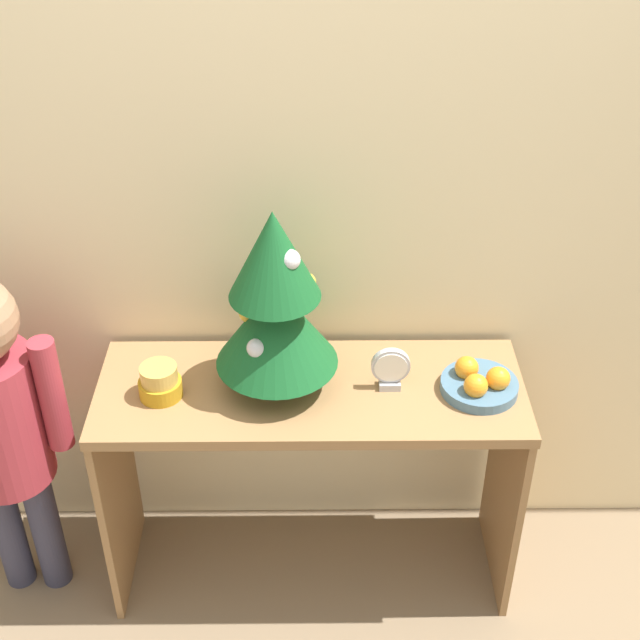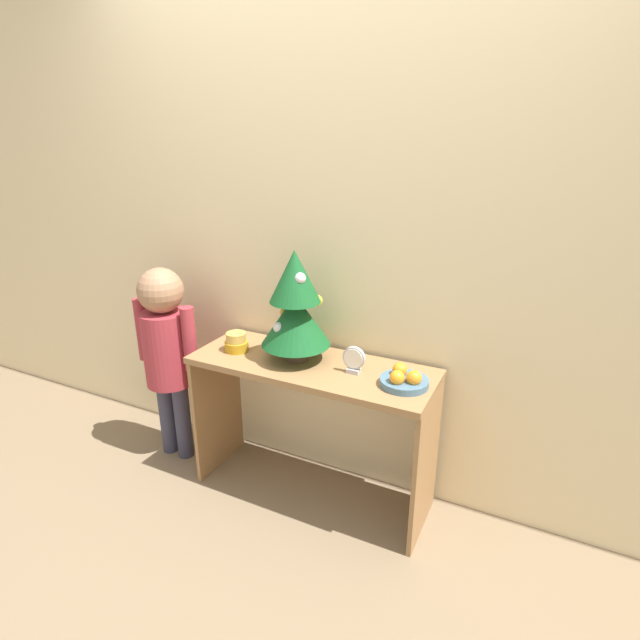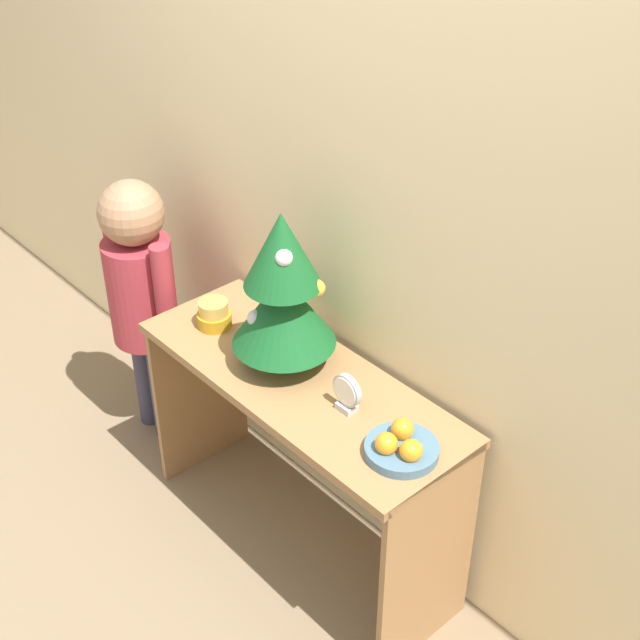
# 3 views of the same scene
# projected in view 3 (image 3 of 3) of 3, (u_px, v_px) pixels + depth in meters

# --- Properties ---
(ground_plane) EXTENTS (12.00, 12.00, 0.00)m
(ground_plane) POSITION_uv_depth(u_px,v_px,m) (255.00, 570.00, 2.93)
(ground_plane) COLOR #7A664C
(back_wall) EXTENTS (7.00, 0.05, 2.50)m
(back_wall) POSITION_uv_depth(u_px,v_px,m) (365.00, 183.00, 2.48)
(back_wall) COLOR beige
(back_wall) RESTS_ON ground_plane
(console_table) EXTENTS (1.12, 0.41, 0.70)m
(console_table) POSITION_uv_depth(u_px,v_px,m) (300.00, 418.00, 2.74)
(console_table) COLOR olive
(console_table) RESTS_ON ground_plane
(mini_tree) EXTENTS (0.31, 0.31, 0.51)m
(mini_tree) POSITION_uv_depth(u_px,v_px,m) (283.00, 291.00, 2.57)
(mini_tree) COLOR #4C3828
(mini_tree) RESTS_ON console_table
(fruit_bowl) EXTENTS (0.20, 0.20, 0.08)m
(fruit_bowl) POSITION_uv_depth(u_px,v_px,m) (401.00, 446.00, 2.36)
(fruit_bowl) COLOR #476B84
(fruit_bowl) RESTS_ON console_table
(singing_bowl) EXTENTS (0.11, 0.11, 0.09)m
(singing_bowl) POSITION_uv_depth(u_px,v_px,m) (214.00, 315.00, 2.85)
(singing_bowl) COLOR #B78419
(singing_bowl) RESTS_ON console_table
(desk_clock) EXTENTS (0.10, 0.04, 0.12)m
(desk_clock) POSITION_uv_depth(u_px,v_px,m) (347.00, 393.00, 2.49)
(desk_clock) COLOR #B2B2B7
(desk_clock) RESTS_ON console_table
(child_figure) EXTENTS (0.38, 0.24, 1.06)m
(child_figure) POSITION_uv_depth(u_px,v_px,m) (140.00, 284.00, 3.15)
(child_figure) COLOR #38384C
(child_figure) RESTS_ON ground_plane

